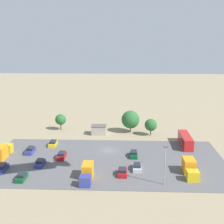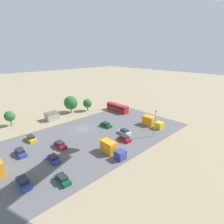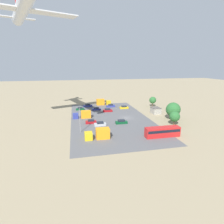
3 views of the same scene
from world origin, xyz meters
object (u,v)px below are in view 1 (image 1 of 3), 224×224
at_px(parked_car_3, 30,150).
at_px(parked_truck_0, 2,151).
at_px(parked_car_8, 62,156).
at_px(parked_truck_1, 87,173).
at_px(shed_building, 99,130).
at_px(parked_car_6, 2,168).
at_px(parked_car_0, 134,154).
at_px(parked_car_2, 40,163).
at_px(parked_car_1, 22,177).
at_px(parked_car_7, 53,144).
at_px(parked_car_4, 123,172).
at_px(parked_car_5, 137,167).
at_px(bus, 185,140).
at_px(parked_truck_2, 190,168).

relative_size(parked_car_3, parked_truck_0, 0.57).
relative_size(parked_car_8, parked_truck_1, 0.59).
relative_size(shed_building, parked_car_6, 1.01).
xyz_separation_m(parked_car_0, parked_car_2, (22.80, 6.86, -0.03)).
bearing_deg(parked_car_1, parked_car_7, 85.61).
relative_size(parked_car_4, parked_car_6, 0.86).
bearing_deg(parked_car_5, parked_truck_1, -152.63).
bearing_deg(shed_building, bus, 158.57).
distance_m(parked_car_6, parked_truck_0, 9.29).
bearing_deg(shed_building, parked_truck_0, 42.51).
bearing_deg(parked_car_7, parked_car_2, -89.34).
distance_m(parked_car_7, parked_car_8, 10.52).
xyz_separation_m(parked_car_3, parked_car_6, (3.07, 12.01, 0.02)).
xyz_separation_m(bus, parked_car_7, (37.95, 1.76, -1.08)).
height_order(shed_building, parked_car_4, shed_building).
bearing_deg(parked_truck_2, parked_car_1, 6.66).
bearing_deg(parked_car_0, parked_car_1, 31.01).
xyz_separation_m(shed_building, parked_car_4, (-7.94, 30.95, -0.75)).
distance_m(parked_car_5, parked_truck_0, 35.13).
relative_size(parked_car_0, parked_truck_1, 0.60).
xyz_separation_m(bus, parked_car_5, (14.43, 17.73, -1.09)).
height_order(parked_car_4, parked_car_8, parked_car_8).
distance_m(parked_car_8, parked_truck_1, 14.59).
bearing_deg(parked_car_6, shed_building, -123.76).
relative_size(parked_car_3, parked_car_4, 1.12).
height_order(parked_car_0, parked_car_2, parked_car_0).
bearing_deg(parked_car_1, parked_truck_0, 125.49).
relative_size(parked_car_6, parked_truck_0, 0.59).
height_order(parked_car_1, parked_car_8, parked_car_8).
relative_size(parked_car_1, parked_car_8, 0.92).
height_order(bus, parked_car_4, bus).
xyz_separation_m(bus, parked_truck_2, (2.65, 19.86, -0.23)).
relative_size(parked_car_7, parked_truck_1, 0.59).
xyz_separation_m(parked_car_4, parked_car_6, (27.98, -0.98, 0.05)).
xyz_separation_m(parked_car_6, parked_truck_2, (-43.10, -0.02, 0.78)).
distance_m(bus, parked_truck_2, 20.03).
distance_m(parked_car_0, parked_car_5, 8.41).
bearing_deg(parked_car_3, parked_car_7, 52.18).
xyz_separation_m(parked_car_4, parked_truck_0, (31.16, -9.67, 0.87)).
bearing_deg(shed_building, parked_car_6, 56.24).
relative_size(parked_car_5, parked_car_6, 0.93).
height_order(parked_car_1, parked_car_2, same).
distance_m(parked_car_3, parked_car_6, 12.40).
bearing_deg(bus, parked_car_2, 23.20).
relative_size(parked_car_0, parked_car_1, 1.10).
bearing_deg(shed_building, parked_car_2, 65.35).
relative_size(parked_car_0, parked_car_5, 1.03).
relative_size(parked_car_4, parked_car_8, 0.91).
bearing_deg(parked_car_1, bus, 31.36).
xyz_separation_m(parked_car_4, parked_truck_1, (7.68, 2.59, 0.79)).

